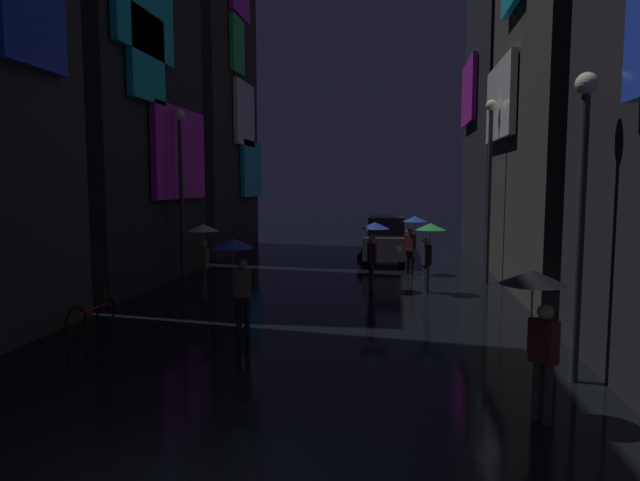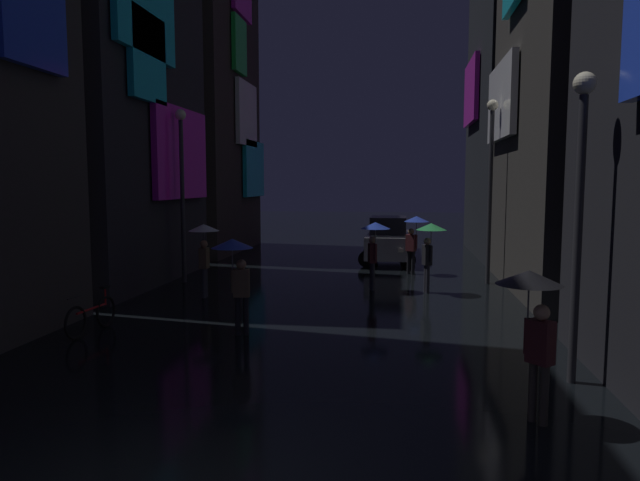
% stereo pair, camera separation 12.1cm
% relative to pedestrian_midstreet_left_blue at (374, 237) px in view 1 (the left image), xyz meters
% --- Properties ---
extents(building_left_mid, '(4.25, 7.71, 14.39)m').
position_rel_pedestrian_midstreet_left_blue_xyz_m(building_left_mid, '(-8.82, 0.45, 5.53)').
color(building_left_mid, '#232328').
rests_on(building_left_mid, ground).
extents(building_left_far, '(4.25, 7.47, 16.09)m').
position_rel_pedestrian_midstreet_left_blue_xyz_m(building_left_far, '(-8.83, 9.35, 6.37)').
color(building_left_far, '#2D2826').
rests_on(building_left_far, ground).
extents(pedestrian_midstreet_left_blue, '(0.90, 0.90, 2.12)m').
position_rel_pedestrian_midstreet_left_blue_xyz_m(pedestrian_midstreet_left_blue, '(0.00, 0.00, 0.00)').
color(pedestrian_midstreet_left_blue, '#2D2D38').
rests_on(pedestrian_midstreet_left_blue, ground).
extents(pedestrian_midstreet_centre_clear, '(0.90, 0.90, 2.12)m').
position_rel_pedestrian_midstreet_left_blue_xyz_m(pedestrian_midstreet_centre_clear, '(-4.85, -1.62, 0.00)').
color(pedestrian_midstreet_centre_clear, '#2D2D38').
rests_on(pedestrian_midstreet_centre_clear, ground).
extents(pedestrian_foreground_right_blue, '(0.90, 0.90, 2.12)m').
position_rel_pedestrian_midstreet_left_blue_xyz_m(pedestrian_foreground_right_blue, '(-2.72, -5.62, 0.00)').
color(pedestrian_foreground_right_blue, black).
rests_on(pedestrian_foreground_right_blue, ground).
extents(pedestrian_far_right_blue, '(0.90, 0.90, 2.12)m').
position_rel_pedestrian_midstreet_left_blue_xyz_m(pedestrian_far_right_blue, '(1.29, 3.33, 0.00)').
color(pedestrian_far_right_blue, black).
rests_on(pedestrian_far_right_blue, ground).
extents(pedestrian_near_crossing_black, '(0.90, 0.90, 2.12)m').
position_rel_pedestrian_midstreet_left_blue_xyz_m(pedestrian_near_crossing_black, '(2.60, -9.38, 0.00)').
color(pedestrian_near_crossing_black, '#38332D').
rests_on(pedestrian_near_crossing_black, ground).
extents(pedestrian_foreground_left_green, '(0.90, 0.90, 2.12)m').
position_rel_pedestrian_midstreet_left_blue_xyz_m(pedestrian_foreground_left_green, '(1.66, -0.22, 0.00)').
color(pedestrian_foreground_left_green, '#2D2D38').
rests_on(pedestrian_foreground_left_green, ground).
extents(bicycle_parked_at_storefront, '(0.22, 1.82, 0.96)m').
position_rel_pedestrian_midstreet_left_blue_xyz_m(bicycle_parked_at_storefront, '(-5.95, -5.85, -1.28)').
color(bicycle_parked_at_storefront, black).
rests_on(bicycle_parked_at_storefront, ground).
extents(car_distant, '(2.30, 4.17, 1.92)m').
position_rel_pedestrian_midstreet_left_blue_xyz_m(car_distant, '(0.29, 6.24, -0.74)').
color(car_distant, '#99999E').
rests_on(car_distant, ground).
extents(streetlamp_right_near, '(0.36, 0.36, 5.06)m').
position_rel_pedestrian_midstreet_left_blue_xyz_m(streetlamp_right_near, '(3.65, -7.68, 1.53)').
color(streetlamp_right_near, '#2D2D33').
rests_on(streetlamp_right_near, ground).
extents(streetlamp_right_far, '(0.36, 0.36, 5.96)m').
position_rel_pedestrian_midstreet_left_blue_xyz_m(streetlamp_right_far, '(3.65, 1.73, 2.02)').
color(streetlamp_right_far, '#2D2D33').
rests_on(streetlamp_right_far, ground).
extents(streetlamp_left_far, '(0.36, 0.36, 5.69)m').
position_rel_pedestrian_midstreet_left_blue_xyz_m(streetlamp_left_far, '(-6.35, 0.61, 1.88)').
color(streetlamp_left_far, '#2D2D33').
rests_on(streetlamp_left_far, ground).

